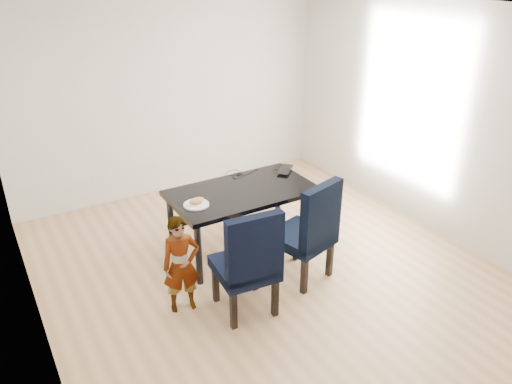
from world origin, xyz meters
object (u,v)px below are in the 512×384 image
child (181,265)px  plate (196,205)px  dining_table (243,220)px  chair_left (244,259)px  laptop (282,169)px  chair_right (302,229)px

child → plate: bearing=63.6°
dining_table → chair_left: 1.10m
plate → laptop: (1.27, 0.32, 0.01)m
chair_left → laptop: 1.70m
chair_right → chair_left: bearing=177.1°
child → plate: 0.76m
child → plate: size_ratio=3.65×
chair_right → child: chair_right is taller
chair_left → plate: size_ratio=4.14×
laptop → chair_left: bearing=3.0°
dining_table → plate: 0.71m
chair_left → chair_right: bearing=18.0°
chair_left → plate: chair_left is taller
chair_left → chair_right: (0.77, 0.17, 0.01)m
plate → laptop: bearing=14.1°
dining_table → chair_left: bearing=-118.3°
child → dining_table: bearing=43.1°
child → plate: child is taller
chair_right → plate: size_ratio=4.20×
child → chair_right: bearing=4.8°
dining_table → plate: plate is taller
laptop → child: bearing=-14.3°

